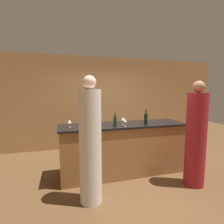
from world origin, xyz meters
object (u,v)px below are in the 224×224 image
(guest_0, at_px, (90,145))
(wine_bottle_2, at_px, (146,119))
(bartender, at_px, (90,126))
(guest_1, at_px, (196,138))
(wine_bottle_0, at_px, (92,122))
(wine_bottle_1, at_px, (115,121))

(guest_0, bearing_deg, wine_bottle_2, 27.53)
(bartender, distance_m, wine_bottle_2, 1.50)
(guest_1, bearing_deg, bartender, 133.69)
(wine_bottle_0, distance_m, wine_bottle_2, 1.14)
(bartender, bearing_deg, guest_0, 81.47)
(guest_0, bearing_deg, wine_bottle_0, 78.39)
(bartender, bearing_deg, guest_1, 133.69)
(bartender, xyz_separation_m, wine_bottle_1, (0.33, -1.10, 0.28))
(guest_0, bearing_deg, wine_bottle_1, 46.89)
(guest_0, xyz_separation_m, wine_bottle_0, (0.14, 0.66, 0.24))
(guest_0, bearing_deg, guest_1, -0.67)
(guest_1, bearing_deg, guest_0, 179.33)
(bartender, relative_size, guest_0, 0.97)
(bartender, bearing_deg, wine_bottle_2, 133.36)
(guest_1, bearing_deg, wine_bottle_1, 153.90)
(bartender, distance_m, guest_0, 1.75)
(wine_bottle_1, xyz_separation_m, wine_bottle_2, (0.68, 0.03, 0.01))
(guest_1, xyz_separation_m, wine_bottle_2, (-0.67, 0.69, 0.28))
(bartender, relative_size, wine_bottle_1, 7.20)
(wine_bottle_1, bearing_deg, wine_bottle_0, 176.71)
(guest_0, relative_size, guest_1, 1.02)
(guest_0, relative_size, wine_bottle_1, 7.46)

